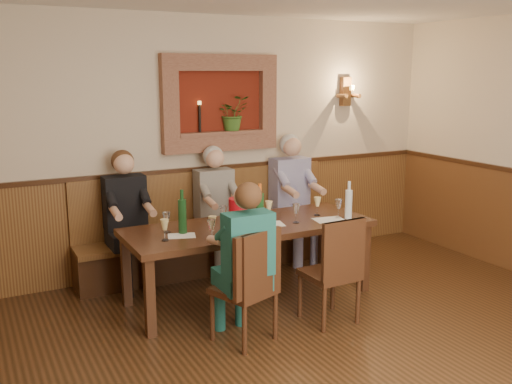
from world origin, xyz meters
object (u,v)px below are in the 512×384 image
Objects in this scene: dining_table at (249,232)px; wine_bottle_green_b at (182,215)px; chair_near_left at (246,308)px; spittoon_bucket at (241,212)px; person_bench_right at (293,208)px; chair_near_right at (330,291)px; person_chair_front at (243,276)px; bench at (211,241)px; water_bottle at (349,204)px; person_bench_mid at (218,221)px; wine_bottle_green_a at (260,209)px; person_bench_left at (128,232)px.

wine_bottle_green_b is (-0.68, 0.01, 0.24)m from dining_table.
chair_near_left is 3.75× the size of spittoon_bucket.
person_bench_right is (1.01, 0.84, -0.06)m from dining_table.
person_chair_front is (-0.84, 0.03, 0.28)m from chair_near_right.
wine_bottle_green_b is at bearing -125.79° from bench.
wine_bottle_green_b is (-0.23, 0.81, 0.63)m from chair_near_left.
bench is 1.30m from wine_bottle_green_b.
bench is at bearing 100.91° from chair_near_right.
person_bench_mid is at bearing 130.48° from water_bottle.
dining_table is at bearing -14.99° from spittoon_bucket.
chair_near_left is at bearing -118.90° from dining_table.
person_bench_mid is 1.01m from wine_bottle_green_a.
bench is 0.28m from person_bench_mid.
person_bench_left is 1.43m from wine_bottle_green_a.
person_bench_mid is at bearing 91.19° from wine_bottle_green_a.
person_chair_front reaches higher than dining_table.
person_bench_mid is at bearing 73.31° from person_chair_front.
person_chair_front is 0.91m from wine_bottle_green_a.
chair_near_left is 1.73m from person_bench_mid.
chair_near_right is 1.72m from person_bench_mid.
person_chair_front is (-0.45, -1.72, 0.23)m from bench.
wine_bottle_green_b is at bearing 86.39° from chair_near_left.
person_chair_front reaches higher than bench.
person_bench_right is (0.97, -0.00, 0.04)m from person_bench_mid.
chair_near_right is 3.74× the size of spittoon_bucket.
chair_near_right is at bearing -37.44° from wine_bottle_green_b.
wine_bottle_green_b reaches higher than chair_near_left.
wine_bottle_green_a is (-0.95, -0.95, 0.30)m from person_bench_right.
chair_near_left is 1.00× the size of chair_near_right.
spittoon_bucket is 0.60m from wine_bottle_green_b.
wine_bottle_green_a is at bearing 52.75° from person_chair_front.
person_bench_mid reaches higher than chair_near_right.
chair_near_left is (-0.44, -1.75, -0.04)m from bench.
person_bench_right reaches higher than person_chair_front.
chair_near_left is at bearing -104.24° from bench.
bench reaches higher than spittoon_bucket.
chair_near_left reaches higher than dining_table.
chair_near_right is 0.69× the size of person_bench_mid.
chair_near_right is 2.16m from person_bench_left.
person_bench_left is 3.72× the size of water_bottle.
wine_bottle_green_b is at bearing -153.76° from person_bench_right.
person_bench_left is at bearing 179.94° from person_bench_right.
water_bottle is (0.98, -1.21, 0.58)m from bench.
dining_table is 1.31m from person_bench_right.
person_bench_mid is 1.69m from person_chair_front.
chair_near_left is 1.08m from spittoon_bucket.
person_bench_right is 5.71× the size of spittoon_bucket.
wine_bottle_green_b reaches higher than spittoon_bucket.
person_bench_left reaches higher than wine_bottle_green_a.
spittoon_bucket is 0.64× the size of wine_bottle_green_b.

